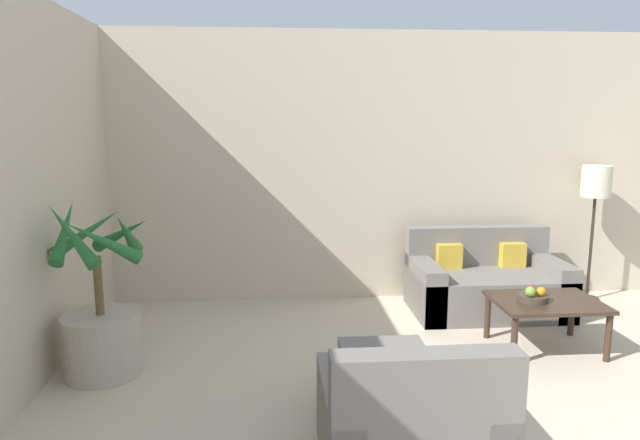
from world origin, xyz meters
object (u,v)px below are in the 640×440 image
at_px(apple_green, 530,292).
at_px(armchair, 408,429).
at_px(orange_fruit, 541,292).
at_px(potted_palm, 101,323).
at_px(sofa_loveseat, 486,285).
at_px(floor_lamp, 596,190).
at_px(coffee_table, 546,307).
at_px(apple_red, 531,290).
at_px(fruit_bowl, 533,298).
at_px(ottoman, 384,376).

bearing_deg(apple_green, armchair, -131.54).
bearing_deg(orange_fruit, potted_palm, -177.63).
bearing_deg(potted_palm, orange_fruit, 2.37).
distance_m(sofa_loveseat, armchair, 2.83).
bearing_deg(armchair, floor_lamp, 47.33).
xyz_separation_m(floor_lamp, coffee_table, (-1.04, -1.19, -0.79)).
bearing_deg(sofa_loveseat, potted_palm, -161.13).
distance_m(potted_palm, coffee_table, 3.43).
bearing_deg(armchair, apple_red, 49.08).
relative_size(sofa_loveseat, armchair, 1.63).
bearing_deg(coffee_table, fruit_bowl, -178.38).
bearing_deg(ottoman, armchair, -92.15).
height_order(apple_red, ottoman, apple_red).
xyz_separation_m(potted_palm, coffee_table, (3.42, 0.18, -0.03)).
distance_m(potted_palm, apple_green, 3.26).
xyz_separation_m(apple_green, orange_fruit, (0.09, 0.01, -0.00)).
distance_m(sofa_loveseat, coffee_table, 0.96).
relative_size(potted_palm, fruit_bowl, 5.43).
bearing_deg(armchair, fruit_bowl, 48.40).
bearing_deg(floor_lamp, ottoman, -141.76).
height_order(potted_palm, coffee_table, potted_palm).
relative_size(floor_lamp, apple_red, 20.74).
relative_size(sofa_loveseat, apple_red, 21.35).
bearing_deg(coffee_table, apple_green, -162.34).
relative_size(orange_fruit, ottoman, 0.13).
bearing_deg(ottoman, potted_palm, 163.10).
distance_m(potted_palm, apple_red, 3.31).
xyz_separation_m(orange_fruit, ottoman, (-1.39, -0.73, -0.31)).
relative_size(coffee_table, fruit_bowl, 3.48).
xyz_separation_m(coffee_table, fruit_bowl, (-0.12, -0.00, 0.08)).
xyz_separation_m(sofa_loveseat, coffee_table, (0.14, -0.94, 0.09)).
relative_size(coffee_table, orange_fruit, 11.53).
height_order(floor_lamp, orange_fruit, floor_lamp).
relative_size(sofa_loveseat, fruit_bowl, 5.97).
bearing_deg(apple_green, floor_lamp, 46.03).
height_order(floor_lamp, coffee_table, floor_lamp).
height_order(floor_lamp, apple_green, floor_lamp).
distance_m(fruit_bowl, armchair, 2.07).
bearing_deg(coffee_table, floor_lamp, 48.99).
distance_m(sofa_loveseat, fruit_bowl, 0.96).
xyz_separation_m(sofa_loveseat, orange_fruit, (0.07, -0.98, 0.23)).
xyz_separation_m(apple_red, ottoman, (-1.34, -0.80, -0.31)).
bearing_deg(fruit_bowl, armchair, -131.60).
xyz_separation_m(sofa_loveseat, floor_lamp, (1.18, 0.25, 0.88)).
xyz_separation_m(coffee_table, apple_green, (-0.16, -0.05, 0.15)).
relative_size(floor_lamp, armchair, 1.58).
distance_m(floor_lamp, fruit_bowl, 1.81).
distance_m(potted_palm, ottoman, 2.06).
xyz_separation_m(sofa_loveseat, apple_green, (-0.03, -1.00, 0.24)).
bearing_deg(coffee_table, sofa_loveseat, 98.32).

